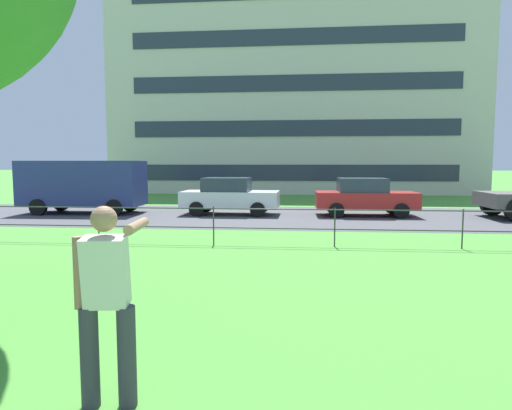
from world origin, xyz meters
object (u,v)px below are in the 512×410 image
at_px(car_white_center, 230,196).
at_px(apartment_building_background, 294,95).
at_px(person_thrower, 107,299).
at_px(panel_van_far_right, 84,184).
at_px(car_red_left, 365,197).

relative_size(car_white_center, apartment_building_background, 0.15).
height_order(person_thrower, panel_van_far_right, panel_van_far_right).
height_order(panel_van_far_right, car_red_left, panel_van_far_right).
distance_m(person_thrower, car_red_left, 15.27).
bearing_deg(panel_van_far_right, car_white_center, 1.03).
height_order(person_thrower, apartment_building_background, apartment_building_background).
bearing_deg(apartment_building_background, panel_van_far_right, -114.46).
relative_size(car_red_left, apartment_building_background, 0.15).
xyz_separation_m(car_white_center, apartment_building_background, (2.40, 18.97, 6.98)).
height_order(car_white_center, apartment_building_background, apartment_building_background).
distance_m(panel_van_far_right, car_white_center, 6.30).
relative_size(person_thrower, apartment_building_background, 0.07).
distance_m(car_white_center, car_red_left, 5.54).
xyz_separation_m(panel_van_far_right, apartment_building_background, (8.68, 19.08, 6.48)).
xyz_separation_m(panel_van_far_right, car_red_left, (11.82, 0.18, -0.49)).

